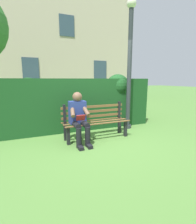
# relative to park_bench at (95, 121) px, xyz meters

# --- Properties ---
(ground) EXTENTS (60.00, 60.00, 0.00)m
(ground) POSITION_rel_park_bench_xyz_m (0.00, 0.08, -0.44)
(ground) COLOR #517F38
(park_bench) EXTENTS (1.64, 0.47, 0.86)m
(park_bench) POSITION_rel_park_bench_xyz_m (0.00, 0.00, 0.00)
(park_bench) COLOR black
(park_bench) RESTS_ON ground
(person_seated) EXTENTS (0.44, 0.73, 1.16)m
(person_seated) POSITION_rel_park_bench_xyz_m (0.47, 0.18, 0.18)
(person_seated) COLOR navy
(person_seated) RESTS_ON ground
(hedge_backdrop) EXTENTS (4.70, 0.87, 1.60)m
(hedge_backdrop) POSITION_rel_park_bench_xyz_m (0.25, -1.00, 0.35)
(hedge_backdrop) COLOR #19471E
(hedge_backdrop) RESTS_ON ground
(building_facade) EXTENTS (8.69, 3.15, 7.39)m
(building_facade) POSITION_rel_park_bench_xyz_m (-0.99, -8.44, 3.26)
(building_facade) COLOR #BCAD93
(building_facade) RESTS_ON ground
(lamp_post) EXTENTS (0.26, 0.26, 3.55)m
(lamp_post) POSITION_rel_park_bench_xyz_m (-1.22, -0.41, 1.52)
(lamp_post) COLOR #2D3338
(lamp_post) RESTS_ON ground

